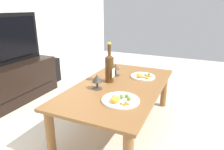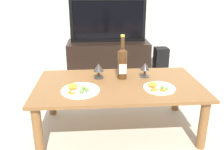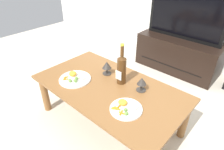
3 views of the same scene
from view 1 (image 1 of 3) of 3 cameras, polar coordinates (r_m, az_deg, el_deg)
name	(u,v)px [view 1 (image 1 of 3)]	position (r m, az deg, el deg)	size (l,w,h in m)	color
ground_plane	(119,125)	(2.10, 1.93, -13.93)	(6.40, 6.40, 0.00)	beige
dining_table	(119,91)	(1.93, 2.04, -4.61)	(1.37, 0.76, 0.43)	brown
tv_stand	(11,83)	(2.82, -26.51, -1.91)	(1.12, 0.50, 0.47)	black
tv_screen	(4,40)	(2.70, -28.10, 8.73)	(1.02, 0.05, 0.59)	black
floor_speaker	(52,70)	(3.35, -16.47, 1.38)	(0.19, 0.19, 0.37)	black
wine_bottle	(109,67)	(1.94, -0.73, 2.26)	(0.08, 0.08, 0.39)	#4C2D14
goblet_left	(97,79)	(1.79, -4.19, -1.20)	(0.09, 0.09, 0.13)	#38332D
goblet_right	(116,68)	(2.15, 1.00, 2.09)	(0.09, 0.09, 0.13)	#38332D
dinner_plate_left	(120,100)	(1.59, 2.29, -6.91)	(0.30, 0.30, 0.05)	white
dinner_plate_right	(143,76)	(2.13, 8.57, -0.31)	(0.25, 0.25, 0.05)	white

